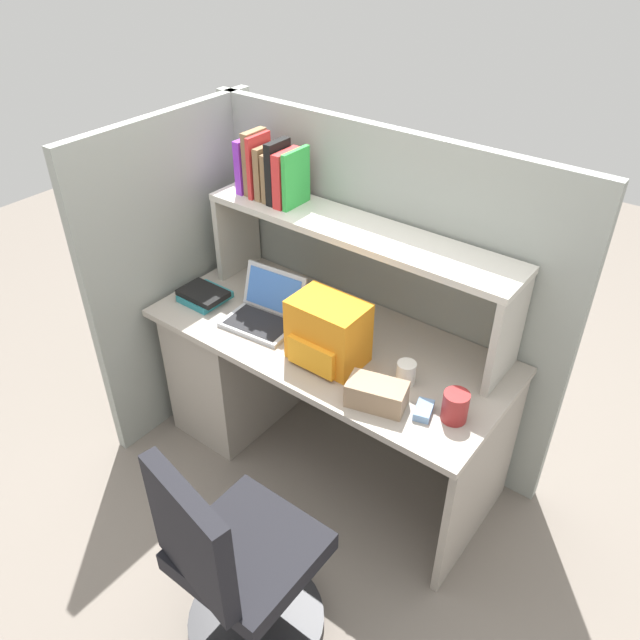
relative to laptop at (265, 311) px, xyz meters
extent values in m
plane|color=slate|center=(0.29, 0.07, -0.78)|extent=(8.00, 8.00, 0.00)
cube|color=#AAA093|center=(0.29, 0.07, -0.07)|extent=(1.60, 0.70, 0.03)
cube|color=#9D9388|center=(-0.26, 0.07, -0.43)|extent=(0.40, 0.64, 0.70)
cube|color=#9D9388|center=(1.07, 0.07, -0.43)|extent=(0.03, 0.64, 0.70)
cube|color=#939991|center=(0.29, 0.45, -0.01)|extent=(1.84, 0.05, 1.55)
cube|color=#939991|center=(-0.56, 0.02, -0.01)|extent=(0.05, 1.06, 1.55)
cube|color=#BCB7AC|center=(-0.41, 0.27, 0.16)|extent=(0.03, 0.28, 0.42)
cube|color=#BCB7AC|center=(0.99, 0.27, 0.16)|extent=(0.03, 0.28, 0.42)
cube|color=beige|center=(0.29, 0.27, 0.38)|extent=(1.44, 0.28, 0.03)
cube|color=purple|center=(-0.31, 0.27, 0.52)|extent=(0.04, 0.14, 0.24)
cube|color=olive|center=(-0.27, 0.27, 0.54)|extent=(0.04, 0.13, 0.28)
cube|color=red|center=(-0.23, 0.26, 0.54)|extent=(0.02, 0.14, 0.28)
cube|color=olive|center=(-0.19, 0.27, 0.52)|extent=(0.03, 0.15, 0.24)
cube|color=olive|center=(-0.16, 0.27, 0.51)|extent=(0.02, 0.15, 0.22)
cube|color=black|center=(-0.12, 0.26, 0.54)|extent=(0.04, 0.14, 0.27)
cube|color=red|center=(-0.07, 0.26, 0.52)|extent=(0.04, 0.15, 0.24)
cube|color=green|center=(-0.03, 0.27, 0.52)|extent=(0.02, 0.17, 0.25)
cube|color=#B7BABF|center=(0.00, -0.04, -0.04)|extent=(0.33, 0.25, 0.02)
cube|color=black|center=(0.00, -0.05, -0.03)|extent=(0.29, 0.20, 0.00)
cube|color=#B7BABF|center=(-0.01, 0.07, 0.07)|extent=(0.32, 0.10, 0.19)
cube|color=#3F72CC|center=(-0.01, 0.07, 0.07)|extent=(0.28, 0.08, 0.16)
cube|color=orange|center=(0.38, -0.05, 0.09)|extent=(0.30, 0.20, 0.27)
cube|color=#FFA123|center=(0.38, -0.15, 0.02)|extent=(0.22, 0.04, 0.12)
cube|color=#7299C6|center=(0.86, -0.10, -0.03)|extent=(0.09, 0.12, 0.03)
cylinder|color=white|center=(0.71, 0.02, 0.00)|extent=(0.08, 0.08, 0.09)
cube|color=#9E7F60|center=(0.69, -0.16, 0.00)|extent=(0.24, 0.17, 0.10)
cylinder|color=maroon|center=(0.96, -0.05, 0.01)|extent=(0.10, 0.10, 0.12)
cube|color=teal|center=(-0.34, -0.04, -0.03)|extent=(0.19, 0.19, 0.03)
cube|color=black|center=(-0.34, -0.06, -0.01)|extent=(0.22, 0.15, 0.03)
cylinder|color=black|center=(0.60, -0.78, -0.76)|extent=(0.52, 0.52, 0.04)
cylinder|color=#262628|center=(0.60, -0.78, -0.54)|extent=(0.05, 0.05, 0.41)
cube|color=black|center=(0.60, -0.78, -0.33)|extent=(0.44, 0.44, 0.08)
cube|color=black|center=(0.56, -0.98, -0.07)|extent=(0.40, 0.13, 0.44)
camera|label=1|loc=(1.58, -1.67, 1.56)|focal=35.19mm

